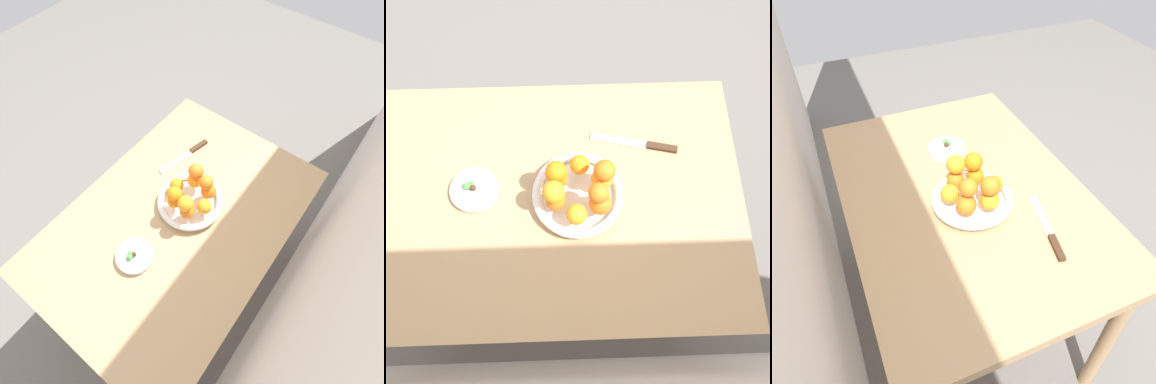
# 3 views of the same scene
# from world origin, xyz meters

# --- Properties ---
(ground_plane) EXTENTS (6.00, 6.00, 0.00)m
(ground_plane) POSITION_xyz_m (0.00, 0.00, 0.00)
(ground_plane) COLOR slate
(dining_table) EXTENTS (1.10, 0.76, 0.74)m
(dining_table) POSITION_xyz_m (0.00, 0.00, 0.65)
(dining_table) COLOR tan
(dining_table) RESTS_ON ground_plane
(fruit_bowl) EXTENTS (0.26, 0.26, 0.04)m
(fruit_bowl) POSITION_xyz_m (-0.08, 0.00, 0.76)
(fruit_bowl) COLOR white
(fruit_bowl) RESTS_ON dining_table
(candy_dish) EXTENTS (0.13, 0.13, 0.02)m
(candy_dish) POSITION_xyz_m (0.22, -0.03, 0.75)
(candy_dish) COLOR silver
(candy_dish) RESTS_ON dining_table
(orange_0) EXTENTS (0.06, 0.06, 0.06)m
(orange_0) POSITION_xyz_m (-0.14, -0.03, 0.81)
(orange_0) COLOR orange
(orange_0) RESTS_ON fruit_bowl
(orange_1) EXTENTS (0.06, 0.06, 0.06)m
(orange_1) POSITION_xyz_m (-0.08, -0.07, 0.81)
(orange_1) COLOR orange
(orange_1) RESTS_ON fruit_bowl
(orange_2) EXTENTS (0.06, 0.06, 0.06)m
(orange_2) POSITION_xyz_m (-0.02, -0.03, 0.81)
(orange_2) COLOR orange
(orange_2) RESTS_ON fruit_bowl
(orange_3) EXTENTS (0.06, 0.06, 0.06)m
(orange_3) POSITION_xyz_m (-0.02, 0.03, 0.81)
(orange_3) COLOR orange
(orange_3) RESTS_ON fruit_bowl
(orange_4) EXTENTS (0.06, 0.06, 0.06)m
(orange_4) POSITION_xyz_m (-0.07, 0.07, 0.81)
(orange_4) COLOR orange
(orange_4) RESTS_ON fruit_bowl
(orange_5) EXTENTS (0.06, 0.06, 0.06)m
(orange_5) POSITION_xyz_m (-0.13, 0.04, 0.81)
(orange_5) COLOR orange
(orange_5) RESTS_ON fruit_bowl
(orange_6) EXTENTS (0.06, 0.06, 0.06)m
(orange_6) POSITION_xyz_m (-0.01, 0.03, 0.87)
(orange_6) COLOR orange
(orange_6) RESTS_ON orange_3
(orange_7) EXTENTS (0.06, 0.06, 0.06)m
(orange_7) POSITION_xyz_m (-0.13, 0.04, 0.87)
(orange_7) COLOR orange
(orange_7) RESTS_ON orange_5
(orange_8) EXTENTS (0.06, 0.06, 0.06)m
(orange_8) POSITION_xyz_m (-0.02, -0.03, 0.86)
(orange_8) COLOR orange
(orange_8) RESTS_ON orange_2
(orange_9) EXTENTS (0.06, 0.06, 0.06)m
(orange_9) POSITION_xyz_m (-0.15, -0.02, 0.87)
(orange_9) COLOR orange
(orange_9) RESTS_ON orange_0
(candy_ball_0) EXTENTS (0.02, 0.02, 0.02)m
(candy_ball_0) POSITION_xyz_m (0.22, -0.03, 0.77)
(candy_ball_0) COLOR gold
(candy_ball_0) RESTS_ON candy_dish
(candy_ball_1) EXTENTS (0.02, 0.02, 0.02)m
(candy_ball_1) POSITION_xyz_m (0.22, -0.03, 0.77)
(candy_ball_1) COLOR #472819
(candy_ball_1) RESTS_ON candy_dish
(candy_ball_2) EXTENTS (0.02, 0.02, 0.02)m
(candy_ball_2) POSITION_xyz_m (0.23, -0.03, 0.77)
(candy_ball_2) COLOR #4C9947
(candy_ball_2) RESTS_ON candy_dish
(candy_ball_3) EXTENTS (0.02, 0.02, 0.02)m
(candy_ball_3) POSITION_xyz_m (0.22, -0.04, 0.77)
(candy_ball_3) COLOR #4C9947
(candy_ball_3) RESTS_ON candy_dish
(knife) EXTENTS (0.26, 0.08, 0.01)m
(knife) POSITION_xyz_m (-0.27, -0.16, 0.75)
(knife) COLOR #3F2819
(knife) RESTS_ON dining_table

